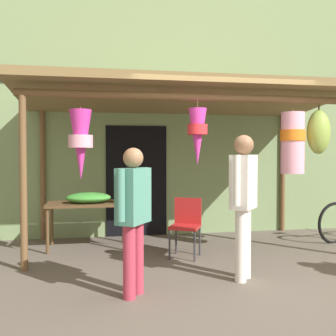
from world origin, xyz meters
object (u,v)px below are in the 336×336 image
Objects in this scene: display_table at (88,207)px; shopper_by_bananas at (133,210)px; customer_foreground at (243,194)px; folding_chair at (186,222)px; flower_heap_on_table at (89,198)px.

shopper_by_bananas reaches higher than display_table.
customer_foreground is at bearing 12.94° from shopper_by_bananas.
folding_chair is at bearing 58.44° from shopper_by_bananas.
folding_chair is 1.78m from shopper_by_bananas.
flower_heap_on_table is 1.60m from folding_chair.
flower_heap_on_table is 2.63m from customer_foreground.
display_table is 1.82× the size of flower_heap_on_table.
shopper_by_bananas reaches higher than folding_chair.
shopper_by_bananas is at bearing -77.34° from display_table.
customer_foreground is at bearing -70.59° from folding_chair.
customer_foreground is (0.41, -1.17, 0.51)m from folding_chair.
flower_heap_on_table reaches higher than display_table.
customer_foreground is at bearing -46.98° from display_table.
folding_chair is (1.42, -0.79, -0.14)m from display_table.
folding_chair is 1.35m from customer_foreground.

